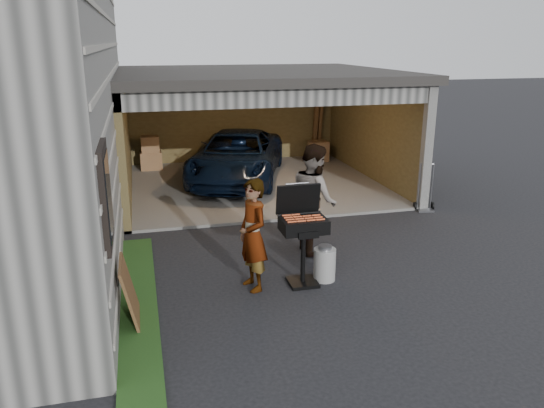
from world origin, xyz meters
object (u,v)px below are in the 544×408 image
Objects in this scene: man at (314,198)px; hand_truck at (425,201)px; bbq_grill at (303,228)px; minivan at (237,158)px; plywood_panel at (130,293)px; propane_tank at (324,264)px; woman at (253,235)px.

man is 1.82× the size of hand_truck.
hand_truck is at bearing 37.55° from bbq_grill.
minivan reaches higher than hand_truck.
hand_truck is at bearing -24.59° from minivan.
man is at bearing -141.68° from hand_truck.
man is at bearing -65.61° from minivan.
man is at bearing 30.69° from plywood_panel.
woman is at bearing -179.67° from propane_tank.
hand_truck is at bearing 28.93° from plywood_panel.
propane_tank is at bearing 76.22° from woman.
woman is 1.93m from plywood_panel.
propane_tank is 4.38m from hand_truck.
man is at bearing 64.64° from bbq_grill.
hand_truck is at bearing 40.27° from propane_tank.
minivan is 2.37× the size of man.
woman is 0.89× the size of man.
bbq_grill reaches higher than hand_truck.
plywood_panel is at bearing -139.84° from hand_truck.
plywood_panel is 7.15m from hand_truck.
man is 1.39m from bbq_grill.
man is (1.36, 1.24, 0.11)m from woman.
plywood_panel is 0.83× the size of hand_truck.
propane_tank is 0.49× the size of hand_truck.
minivan is 8.81× the size of propane_tank.
man is at bearing 79.67° from propane_tank.
minivan is at bearing 3.69° from man.
minivan is 5.05m from man.
man reaches higher than plywood_panel.
minivan is 7.40m from plywood_panel.
woman reaches higher than propane_tank.
hand_truck is (3.71, 2.85, -0.70)m from bbq_grill.
plywood_panel is at bearing -166.63° from bbq_grill.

